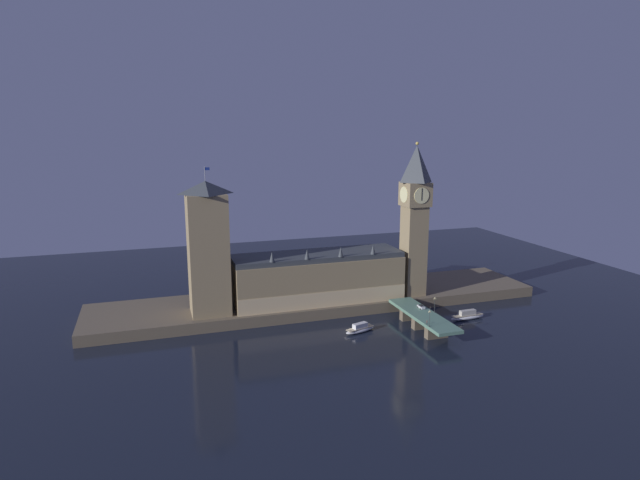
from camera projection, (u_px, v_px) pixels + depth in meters
name	position (u px, v px, depth m)	size (l,w,h in m)	color
ground_plane	(348.00, 333.00, 228.78)	(400.00, 400.00, 0.00)	black
embankment	(320.00, 300.00, 264.57)	(220.00, 42.00, 5.06)	brown
parliament_hall	(317.00, 277.00, 254.51)	(80.64, 23.97, 27.63)	#8E7A56
clock_tower	(415.00, 215.00, 257.98)	(12.58, 12.69, 74.70)	#8E7A56
victoria_tower	(208.00, 248.00, 233.12)	(17.21, 17.21, 64.91)	#8E7A56
bridge	(423.00, 318.00, 233.31)	(11.37, 46.00, 6.65)	slate
car_southbound_trail	(421.00, 307.00, 239.62)	(1.96, 4.42, 1.56)	silver
pedestrian_near_rail	(427.00, 322.00, 219.92)	(0.38, 0.38, 1.80)	black
pedestrian_mid_walk	(430.00, 308.00, 236.97)	(0.38, 0.38, 1.62)	black
street_lamp_near	(430.00, 317.00, 216.68)	(1.34, 0.60, 6.89)	#2D3333
street_lamp_mid	(435.00, 303.00, 233.68)	(1.34, 0.60, 6.85)	#2D3333
boat_upstream	(360.00, 329.00, 229.26)	(15.40, 8.22, 4.02)	white
boat_downstream	(467.00, 316.00, 244.48)	(17.46, 4.24, 4.48)	white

